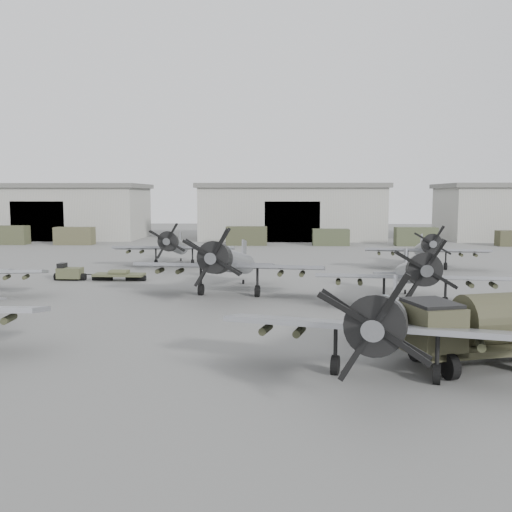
{
  "coord_description": "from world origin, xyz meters",
  "views": [
    {
      "loc": [
        -2.18,
        -28.63,
        6.91
      ],
      "look_at": [
        -3.73,
        12.57,
        2.5
      ],
      "focal_mm": 40.0,
      "sensor_mm": 36.0,
      "label": 1
    }
  ],
  "objects_px": {
    "aircraft_mid_1": "(228,262)",
    "aircraft_mid_2": "(415,272)",
    "aircraft_far_0": "(174,245)",
    "tug_trailer": "(89,274)",
    "aircraft_near_1": "(385,321)",
    "aircraft_far_1": "(427,247)",
    "fuel_tanker": "(494,324)"
  },
  "relations": [
    {
      "from": "aircraft_mid_1",
      "to": "aircraft_mid_2",
      "type": "bearing_deg",
      "value": -10.72
    },
    {
      "from": "aircraft_mid_2",
      "to": "aircraft_far_0",
      "type": "height_order",
      "value": "aircraft_mid_2"
    },
    {
      "from": "aircraft_far_0",
      "to": "tug_trailer",
      "type": "height_order",
      "value": "aircraft_far_0"
    },
    {
      "from": "aircraft_mid_2",
      "to": "aircraft_far_0",
      "type": "relative_size",
      "value": 1.05
    },
    {
      "from": "aircraft_mid_1",
      "to": "tug_trailer",
      "type": "relative_size",
      "value": 1.86
    },
    {
      "from": "aircraft_near_1",
      "to": "aircraft_far_0",
      "type": "relative_size",
      "value": 1.07
    },
    {
      "from": "tug_trailer",
      "to": "aircraft_far_0",
      "type": "bearing_deg",
      "value": 60.54
    },
    {
      "from": "aircraft_mid_1",
      "to": "aircraft_far_1",
      "type": "bearing_deg",
      "value": 47.62
    },
    {
      "from": "fuel_tanker",
      "to": "aircraft_far_0",
      "type": "bearing_deg",
      "value": 105.14
    },
    {
      "from": "aircraft_near_1",
      "to": "aircraft_mid_1",
      "type": "height_order",
      "value": "aircraft_mid_1"
    },
    {
      "from": "fuel_tanker",
      "to": "tug_trailer",
      "type": "xyz_separation_m",
      "value": [
        -24.16,
        22.37,
        -1.17
      ]
    },
    {
      "from": "aircraft_near_1",
      "to": "tug_trailer",
      "type": "bearing_deg",
      "value": 143.6
    },
    {
      "from": "aircraft_near_1",
      "to": "aircraft_far_0",
      "type": "xyz_separation_m",
      "value": [
        -14.02,
        33.39,
        -0.13
      ]
    },
    {
      "from": "aircraft_mid_2",
      "to": "fuel_tanker",
      "type": "bearing_deg",
      "value": -81.69
    },
    {
      "from": "aircraft_mid_2",
      "to": "aircraft_far_0",
      "type": "xyz_separation_m",
      "value": [
        -18.4,
        19.62,
        -0.08
      ]
    },
    {
      "from": "tug_trailer",
      "to": "fuel_tanker",
      "type": "bearing_deg",
      "value": -41.26
    },
    {
      "from": "aircraft_mid_2",
      "to": "tug_trailer",
      "type": "distance_m",
      "value": 26.11
    },
    {
      "from": "aircraft_mid_1",
      "to": "fuel_tanker",
      "type": "distance_m",
      "value": 19.69
    },
    {
      "from": "aircraft_near_1",
      "to": "fuel_tanker",
      "type": "relative_size",
      "value": 1.54
    },
    {
      "from": "fuel_tanker",
      "to": "tug_trailer",
      "type": "bearing_deg",
      "value": 121.42
    },
    {
      "from": "aircraft_far_0",
      "to": "aircraft_far_1",
      "type": "relative_size",
      "value": 1.02
    },
    {
      "from": "aircraft_mid_1",
      "to": "aircraft_near_1",
      "type": "bearing_deg",
      "value": -60.12
    },
    {
      "from": "fuel_tanker",
      "to": "aircraft_mid_2",
      "type": "bearing_deg",
      "value": 76.06
    },
    {
      "from": "aircraft_near_1",
      "to": "tug_trailer",
      "type": "distance_m",
      "value": 31.24
    },
    {
      "from": "aircraft_far_0",
      "to": "fuel_tanker",
      "type": "bearing_deg",
      "value": -61.29
    },
    {
      "from": "aircraft_far_0",
      "to": "fuel_tanker",
      "type": "relative_size",
      "value": 1.45
    },
    {
      "from": "aircraft_mid_1",
      "to": "aircraft_far_1",
      "type": "height_order",
      "value": "aircraft_mid_1"
    },
    {
      "from": "fuel_tanker",
      "to": "tug_trailer",
      "type": "distance_m",
      "value": 32.95
    },
    {
      "from": "aircraft_mid_1",
      "to": "aircraft_mid_2",
      "type": "distance_m",
      "value": 12.35
    },
    {
      "from": "aircraft_mid_1",
      "to": "aircraft_far_0",
      "type": "relative_size",
      "value": 1.13
    },
    {
      "from": "aircraft_far_1",
      "to": "tug_trailer",
      "type": "height_order",
      "value": "aircraft_far_1"
    },
    {
      "from": "aircraft_far_0",
      "to": "aircraft_far_1",
      "type": "bearing_deg",
      "value": -4.8
    }
  ]
}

